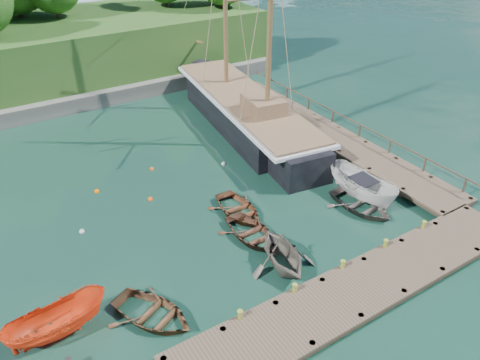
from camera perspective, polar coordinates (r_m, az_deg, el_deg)
The scene contains 22 objects.
ground at distance 26.44m, azimuth 1.45°, elevation -6.81°, with size 160.00×160.00×0.00m, color #153226.
dock_near at distance 23.57m, azimuth 14.67°, elevation -12.55°, with size 20.00×3.20×1.10m.
dock_east at distance 37.01m, azimuth 10.42°, elevation 5.65°, with size 3.20×24.00×1.10m.
bollard_0 at distance 21.79m, azimuth 0.01°, elevation -17.52°, with size 0.26×0.26×0.45m, color olive.
bollard_1 at distance 23.00m, azimuth 6.55°, elevation -14.37°, with size 0.26×0.26×0.45m, color olive.
bollard_2 at distance 24.52m, azimuth 12.20°, elevation -11.43°, with size 0.26×0.26×0.45m, color olive.
bollard_3 at distance 26.29m, azimuth 17.04°, elevation -8.77°, with size 0.26×0.26×0.45m, color olive.
bollard_4 at distance 28.28m, azimuth 21.18°, elevation -6.41°, with size 0.26×0.26×0.45m, color olive.
rowboat_0 at distance 22.46m, azimuth -10.52°, elevation -16.28°, with size 2.93×4.11×0.85m, color brown.
rowboat_1 at distance 24.64m, azimuth 5.10°, elevation -10.42°, with size 3.40×3.94×2.08m, color #645E52.
rowboat_2 at distance 26.32m, azimuth 1.46°, elevation -7.02°, with size 2.86×4.00×0.83m, color #4F2F20.
rowboat_3 at distance 29.40m, azimuth 14.45°, elevation -3.45°, with size 2.99×4.19×0.87m, color #5E544D.
rowboat_4 at distance 28.10m, azimuth -0.19°, elevation -4.11°, with size 2.83×3.96×0.82m, color brown.
motorboat_orange at distance 22.96m, azimuth -21.01°, elevation -17.09°, with size 1.69×4.49×1.73m, color #F44417.
cabin_boat_white at distance 30.36m, azimuth 14.49°, elevation -2.21°, with size 1.96×5.22×2.02m, color silver.
schooner at distance 38.02m, azimuth 0.64°, elevation 8.01°, with size 7.45×26.73×19.49m.
mooring_buoy_0 at distance 28.16m, azimuth -18.71°, elevation -6.02°, with size 0.32×0.32×0.32m, color silver.
mooring_buoy_1 at distance 29.83m, azimuth -10.86°, elevation -2.36°, with size 0.34×0.34×0.34m, color #EE510B.
mooring_buoy_2 at distance 29.56m, azimuth -0.72°, elevation -2.06°, with size 0.34×0.34×0.34m, color red.
mooring_buoy_3 at distance 33.05m, azimuth -2.03°, elevation 1.93°, with size 0.32×0.32×0.32m, color silver.
mooring_buoy_4 at distance 31.40m, azimuth -17.03°, elevation -1.39°, with size 0.35×0.35×0.35m, color #F16400.
mooring_buoy_5 at distance 32.97m, azimuth -10.67°, elevation 1.27°, with size 0.32×0.32×0.32m, color #D05113.
Camera 1 is at (-11.53, -17.04, 16.60)m, focal length 35.00 mm.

